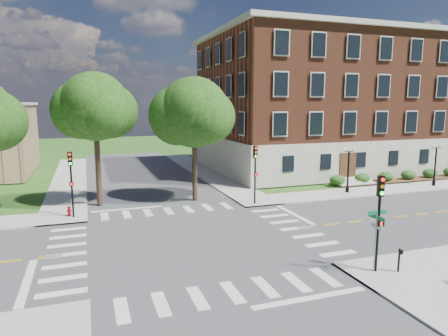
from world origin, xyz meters
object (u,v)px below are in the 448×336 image
object	(u,v)px
traffic_signal_se	(379,211)
traffic_signal_ne	(255,167)
twin_lamp_west	(348,167)
street_sign_pole	(376,229)
twin_lamp_east	(435,162)
push_button_post	(399,259)
traffic_signal_nw	(71,176)
fire_hydrant	(69,211)

from	to	relation	value
traffic_signal_se	traffic_signal_ne	size ratio (longest dim) A/B	1.00
traffic_signal_ne	twin_lamp_west	distance (m)	9.93
traffic_signal_se	street_sign_pole	size ratio (longest dim) A/B	1.55
twin_lamp_east	push_button_post	bearing A→B (deg)	-140.19
traffic_signal_nw	street_sign_pole	distance (m)	20.69
twin_lamp_east	push_button_post	world-z (taller)	twin_lamp_east
traffic_signal_ne	twin_lamp_west	world-z (taller)	traffic_signal_ne
twin_lamp_east	traffic_signal_se	bearing A→B (deg)	-142.47
twin_lamp_east	fire_hydrant	size ratio (longest dim) A/B	5.64
twin_lamp_west	traffic_signal_ne	bearing A→B (deg)	-173.63
traffic_signal_nw	twin_lamp_east	world-z (taller)	traffic_signal_nw
traffic_signal_se	street_sign_pole	xyz separation A→B (m)	(-0.09, 0.02, -0.88)
traffic_signal_se	fire_hydrant	xyz separation A→B (m)	(-14.66, 15.48, -2.72)
traffic_signal_se	twin_lamp_east	xyz separation A→B (m)	(19.68, 15.12, -0.66)
twin_lamp_east	fire_hydrant	xyz separation A→B (m)	(-34.34, 0.37, -2.06)
push_button_post	twin_lamp_west	bearing A→B (deg)	61.63
twin_lamp_west	street_sign_pole	distance (m)	18.15
traffic_signal_nw	push_button_post	distance (m)	21.91
traffic_signal_nw	twin_lamp_west	bearing A→B (deg)	0.98
push_button_post	fire_hydrant	size ratio (longest dim) A/B	1.60
traffic_signal_nw	traffic_signal_ne	bearing A→B (deg)	-2.82
traffic_signal_se	push_button_post	xyz separation A→B (m)	(1.00, -0.45, -2.39)
traffic_signal_se	street_sign_pole	world-z (taller)	traffic_signal_se
street_sign_pole	fire_hydrant	bearing A→B (deg)	133.29
street_sign_pole	push_button_post	bearing A→B (deg)	-23.21
traffic_signal_se	traffic_signal_nw	size ratio (longest dim) A/B	1.00
traffic_signal_se	twin_lamp_east	distance (m)	24.82
traffic_signal_se	twin_lamp_east	bearing A→B (deg)	37.53
twin_lamp_west	fire_hydrant	bearing A→B (deg)	179.77
traffic_signal_se	fire_hydrant	distance (m)	21.49
street_sign_pole	traffic_signal_se	bearing A→B (deg)	-12.07
twin_lamp_east	push_button_post	xyz separation A→B (m)	(-18.67, -15.57, -1.73)
push_button_post	traffic_signal_se	bearing A→B (deg)	155.84
twin_lamp_west	twin_lamp_east	bearing A→B (deg)	-1.54
traffic_signal_nw	street_sign_pole	bearing A→B (deg)	-46.35
traffic_signal_se	traffic_signal_nw	xyz separation A→B (m)	(-14.36, 14.98, 0.00)
traffic_signal_nw	twin_lamp_west	size ratio (longest dim) A/B	1.13
traffic_signal_ne	fire_hydrant	distance (m)	14.67
traffic_signal_nw	twin_lamp_east	distance (m)	34.05
twin_lamp_west	push_button_post	size ratio (longest dim) A/B	3.53
traffic_signal_se	twin_lamp_west	world-z (taller)	traffic_signal_se
twin_lamp_east	fire_hydrant	bearing A→B (deg)	179.39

